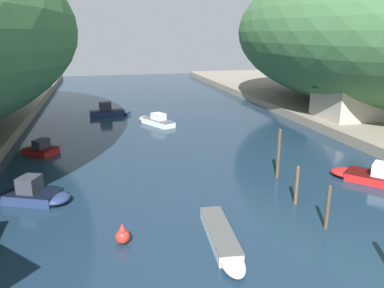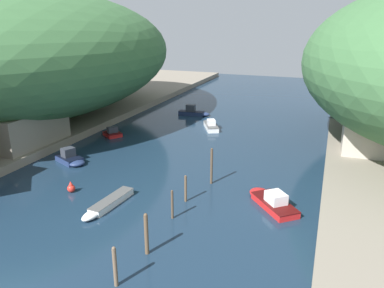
# 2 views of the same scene
# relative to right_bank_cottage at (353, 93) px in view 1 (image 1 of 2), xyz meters

# --- Properties ---
(water_surface) EXTENTS (130.00, 130.00, 0.00)m
(water_surface) POSITION_rel_right_bank_cottage_xyz_m (-20.00, -3.55, -3.68)
(water_surface) COLOR #192D42
(water_surface) RESTS_ON ground
(hillside_right) EXTENTS (32.51, 45.51, 18.46)m
(hillside_right) POSITION_rel_right_bank_cottage_xyz_m (7.18, 6.35, 6.52)
(hillside_right) COLOR #3D6B3D
(hillside_right) RESTS_ON right_bank
(right_bank_cottage) EXTENTS (7.36, 6.38, 5.23)m
(right_bank_cottage) POSITION_rel_right_bank_cottage_xyz_m (0.00, 0.00, 0.00)
(right_bank_cottage) COLOR #B2A899
(right_bank_cottage) RESTS_ON right_bank
(boat_open_rowboat) EXTENTS (4.40, 3.25, 1.62)m
(boat_open_rowboat) POSITION_rel_right_bank_cottage_xyz_m (-31.06, -12.78, -3.19)
(boat_open_rowboat) COLOR navy
(boat_open_rowboat) RESTS_ON water_surface
(boat_small_dinghy) EXTENTS (3.57, 3.30, 1.29)m
(boat_small_dinghy) POSITION_rel_right_bank_cottage_xyz_m (-32.42, -2.39, -3.29)
(boat_small_dinghy) COLOR red
(boat_small_dinghy) RESTS_ON water_surface
(boat_yellow_tender) EXTENTS (5.25, 1.80, 1.77)m
(boat_yellow_tender) POSITION_rel_right_bank_cottage_xyz_m (-25.84, 12.05, -3.15)
(boat_yellow_tender) COLOR navy
(boat_yellow_tender) RESTS_ON water_surface
(boat_red_skiff) EXTENTS (5.19, 5.62, 1.45)m
(boat_red_skiff) POSITION_rel_right_bank_cottage_xyz_m (-8.86, -14.96, -3.24)
(boat_red_skiff) COLOR red
(boat_red_skiff) RESTS_ON water_surface
(boat_moored_right) EXTENTS (3.92, 5.74, 1.38)m
(boat_moored_right) POSITION_rel_right_bank_cottage_xyz_m (-21.07, 5.98, -3.24)
(boat_moored_right) COLOR white
(boat_moored_right) RESTS_ON water_surface
(boat_near_quay) EXTENTS (1.65, 6.17, 0.59)m
(boat_near_quay) POSITION_rel_right_bank_cottage_xyz_m (-21.65, -20.34, -3.39)
(boat_near_quay) COLOR white
(boat_near_quay) RESTS_ON water_surface
(mooring_post_middle) EXTENTS (0.20, 0.20, 2.46)m
(mooring_post_middle) POSITION_rel_right_bank_cottage_xyz_m (-15.80, -19.94, -2.44)
(mooring_post_middle) COLOR #4C3D2D
(mooring_post_middle) RESTS_ON water_surface
(mooring_post_fourth) EXTENTS (0.21, 0.21, 2.45)m
(mooring_post_fourth) POSITION_rel_right_bank_cottage_xyz_m (-15.89, -16.86, -2.45)
(mooring_post_fourth) COLOR brown
(mooring_post_fourth) RESTS_ON water_surface
(mooring_post_farthest) EXTENTS (0.24, 0.24, 3.59)m
(mooring_post_farthest) POSITION_rel_right_bank_cottage_xyz_m (-14.97, -12.52, -1.87)
(mooring_post_farthest) COLOR #4C3D2D
(mooring_post_farthest) RESTS_ON water_surface
(channel_buoy_near) EXTENTS (0.71, 0.71, 1.07)m
(channel_buoy_near) POSITION_rel_right_bank_cottage_xyz_m (-26.34, -18.84, -3.26)
(channel_buoy_near) COLOR red
(channel_buoy_near) RESTS_ON water_surface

